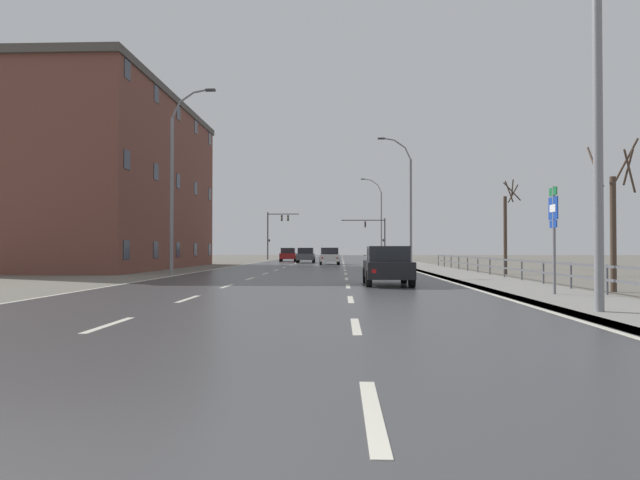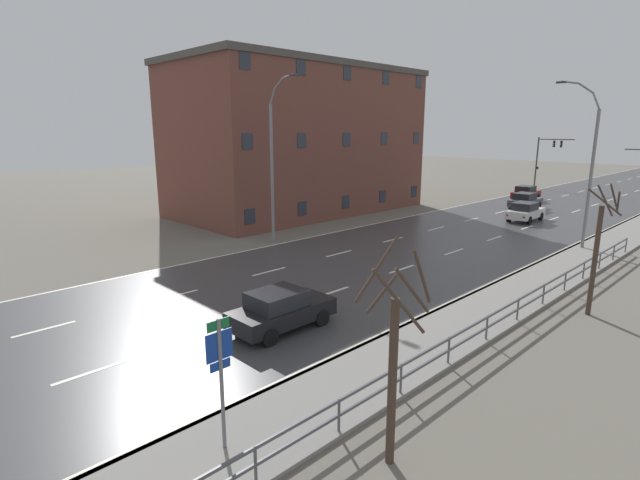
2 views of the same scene
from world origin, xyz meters
TOP-DOWN VIEW (x-y plane):
  - ground_plane at (0.00, 48.00)m, footprint 160.00×160.00m
  - road_asphalt_strip at (0.00, 60.00)m, footprint 14.00×120.00m
  - guardrail at (9.85, 23.67)m, footprint 0.07×35.54m
  - street_lamp_midground at (7.41, 40.85)m, footprint 2.70×0.24m
  - street_lamp_left_bank at (-7.43, 28.17)m, footprint 2.59×0.24m
  - highway_sign at (8.39, 13.72)m, footprint 0.09×0.68m
  - traffic_signal_left at (-6.90, 71.80)m, footprint 4.36×0.36m
  - car_near_left at (1.02, 47.80)m, footprint 1.94×4.15m
  - car_distant at (3.92, 19.20)m, footprint 1.85×4.10m
  - car_near_right at (-1.55, 53.87)m, footprint 1.89×4.13m
  - car_mid_centre at (-3.94, 59.72)m, footprint 1.98×4.17m
  - brick_building at (-15.96, 38.19)m, footprint 11.66×22.82m
  - bare_tree_near at (11.34, 16.18)m, footprint 1.49×1.53m
  - bare_tree_mid at (11.56, 29.10)m, footprint 1.16×1.54m

SIDE VIEW (x-z plane):
  - ground_plane at x=0.00m, z-range -0.12..0.00m
  - road_asphalt_strip at x=0.00m, z-range 0.00..0.02m
  - guardrail at x=9.85m, z-range 0.21..1.21m
  - car_near_left at x=1.02m, z-range 0.02..1.59m
  - car_distant at x=3.92m, z-range 0.02..1.59m
  - car_near_right at x=-1.55m, z-range 0.02..1.59m
  - car_mid_centre at x=-3.94m, z-range 0.02..1.59m
  - highway_sign at x=8.39m, z-range 0.47..3.79m
  - bare_tree_near at x=11.34m, z-range -0.18..5.00m
  - bare_tree_mid at x=11.56m, z-range -0.14..5.28m
  - traffic_signal_left at x=-6.90m, z-range 1.14..7.59m
  - street_lamp_midground at x=7.41m, z-range -0.13..10.20m
  - street_lamp_left_bank at x=-7.43m, z-range -0.12..10.53m
  - brick_building at x=-15.96m, z-range 0.01..12.89m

